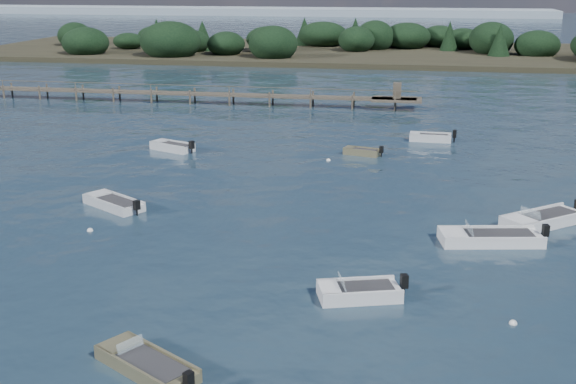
% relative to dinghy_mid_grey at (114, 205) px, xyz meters
% --- Properties ---
extents(ground, '(400.00, 400.00, 0.00)m').
position_rel_dinghy_mid_grey_xyz_m(ground, '(11.10, 47.53, -0.15)').
color(ground, '#152431').
rests_on(ground, ground).
extents(dinghy_mid_grey, '(4.28, 3.49, 1.12)m').
position_rel_dinghy_mid_grey_xyz_m(dinghy_mid_grey, '(0.00, 0.00, 0.00)').
color(dinghy_mid_grey, '#B2B6B9').
rests_on(dinghy_mid_grey, ground).
extents(dinghy_near_olive, '(4.20, 3.37, 1.06)m').
position_rel_dinghy_mid_grey_xyz_m(dinghy_near_olive, '(8.46, -16.93, -0.01)').
color(dinghy_near_olive, brown).
rests_on(dinghy_near_olive, ground).
extents(tender_far_white, '(3.06, 1.72, 1.03)m').
position_rel_dinghy_mid_grey_xyz_m(tender_far_white, '(13.22, 15.45, -0.01)').
color(tender_far_white, brown).
rests_on(tender_far_white, ground).
extents(dinghy_extra_a, '(3.88, 2.59, 1.25)m').
position_rel_dinghy_mid_grey_xyz_m(dinghy_extra_a, '(15.12, -9.87, 0.01)').
color(dinghy_extra_a, silver).
rests_on(dinghy_extra_a, ground).
extents(tender_far_grey_b, '(3.76, 1.48, 1.28)m').
position_rel_dinghy_mid_grey_xyz_m(tender_far_grey_b, '(18.35, 21.20, 0.03)').
color(tender_far_grey_b, '#B2B6B9').
rests_on(tender_far_grey_b, ground).
extents(dinghy_mid_white_b, '(4.95, 4.54, 1.31)m').
position_rel_dinghy_mid_grey_xyz_m(dinghy_mid_white_b, '(24.19, 1.26, 0.02)').
color(dinghy_mid_white_b, silver).
rests_on(dinghy_mid_white_b, ground).
extents(dinghy_mid_white_a, '(5.53, 2.79, 1.27)m').
position_rel_dinghy_mid_grey_xyz_m(dinghy_mid_white_a, '(21.08, -2.18, 0.01)').
color(dinghy_mid_white_a, silver).
rests_on(dinghy_mid_white_a, ground).
extents(tender_far_grey, '(3.91, 2.69, 1.26)m').
position_rel_dinghy_mid_grey_xyz_m(tender_far_grey, '(-1.33, 14.32, 0.02)').
color(tender_far_grey, '#B2B6B9').
rests_on(tender_far_grey, ground).
extents(buoy_b, '(0.32, 0.32, 0.32)m').
position_rel_dinghy_mid_grey_xyz_m(buoy_b, '(21.19, -11.17, -0.15)').
color(buoy_b, silver).
rests_on(buoy_b, ground).
extents(buoy_c, '(0.32, 0.32, 0.32)m').
position_rel_dinghy_mid_grey_xyz_m(buoy_c, '(0.42, -4.10, -0.15)').
color(buoy_c, silver).
rests_on(buoy_c, ground).
extents(buoy_e, '(0.32, 0.32, 0.32)m').
position_rel_dinghy_mid_grey_xyz_m(buoy_e, '(10.95, 13.21, -0.15)').
color(buoy_e, silver).
rests_on(buoy_e, ground).
extents(jetty, '(64.50, 3.20, 3.40)m').
position_rel_dinghy_mid_grey_xyz_m(jetty, '(-10.65, 35.52, 0.83)').
color(jetty, '#4C4437').
rests_on(jetty, ground).
extents(far_headland, '(190.00, 40.00, 5.80)m').
position_rel_dinghy_mid_grey_xyz_m(far_headland, '(36.10, 87.53, 1.81)').
color(far_headland, black).
rests_on(far_headland, ground).
extents(distant_haze, '(280.00, 20.00, 2.40)m').
position_rel_dinghy_mid_grey_xyz_m(distant_haze, '(-78.90, 217.53, -0.15)').
color(distant_haze, gray).
rests_on(distant_haze, ground).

